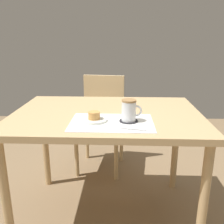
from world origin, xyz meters
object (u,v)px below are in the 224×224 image
Objects in this scene: coffee_mug at (129,110)px; pastry at (94,115)px; dining_table at (107,125)px; wooden_chair at (102,118)px; pastry_plate at (94,120)px.

pastry is at bearing -179.17° from coffee_mug.
dining_table is 17.95× the size of pastry.
wooden_chair is 13.28× the size of pastry.
dining_table is 0.21m from pastry_plate.
dining_table is at bearing 72.50° from pastry.
coffee_mug is at bearing 0.83° from pastry_plate.
wooden_chair is 0.99m from coffee_mug.
pastry reaches higher than pastry_plate.
wooden_chair is at bearing 92.24° from pastry_plate.
coffee_mug reaches higher than pastry.
pastry_plate is at bearing 180.00° from pastry.
coffee_mug reaches higher than pastry_plate.
wooden_chair is 0.95m from pastry_plate.
pastry reaches higher than dining_table.
dining_table is at bearing 104.58° from wooden_chair.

